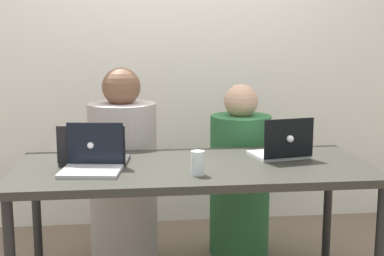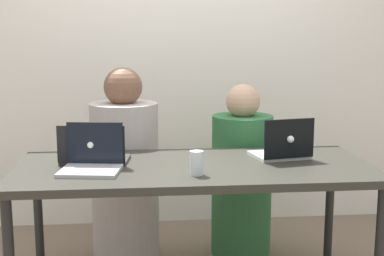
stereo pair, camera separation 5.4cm
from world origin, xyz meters
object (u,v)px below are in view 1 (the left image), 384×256
object	(u,v)px
laptop_back_right	(282,149)
person_on_left	(123,175)
laptop_front_left	(92,161)
laptop_back_left	(94,155)
person_on_right	(240,179)
water_glass_center	(198,165)

from	to	relation	value
laptop_back_right	person_on_left	bearing A→B (deg)	-42.02
person_on_left	laptop_front_left	xyz separation A→B (m)	(-0.14, -0.68, 0.26)
laptop_back_left	laptop_front_left	xyz separation A→B (m)	(0.00, -0.16, 0.00)
person_on_left	laptop_back_left	bearing A→B (deg)	74.46
laptop_back_right	laptop_back_left	bearing A→B (deg)	-10.98
person_on_left	person_on_right	world-z (taller)	person_on_left
person_on_left	water_glass_center	bearing A→B (deg)	113.82
laptop_back_left	laptop_back_right	world-z (taller)	laptop_back_right
person_on_right	laptop_front_left	xyz separation A→B (m)	(-0.89, -0.68, 0.31)
laptop_back_left	water_glass_center	distance (m)	0.59
person_on_right	water_glass_center	xyz separation A→B (m)	(-0.38, -0.82, 0.31)
laptop_back_left	laptop_back_right	size ratio (longest dim) A/B	1.13
laptop_back_right	laptop_front_left	xyz separation A→B (m)	(-1.01, -0.17, 0.00)
person_on_left	laptop_back_left	xyz separation A→B (m)	(-0.14, -0.52, 0.25)
laptop_back_right	water_glass_center	world-z (taller)	laptop_back_right
person_on_right	water_glass_center	bearing A→B (deg)	69.88
laptop_front_left	person_on_right	bearing A→B (deg)	46.05
laptop_front_left	person_on_left	bearing A→B (deg)	86.97
person_on_right	laptop_back_right	distance (m)	0.61
laptop_back_right	laptop_front_left	world-z (taller)	laptop_front_left
person_on_right	laptop_back_right	size ratio (longest dim) A/B	3.38
person_on_left	water_glass_center	size ratio (longest dim) A/B	10.31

